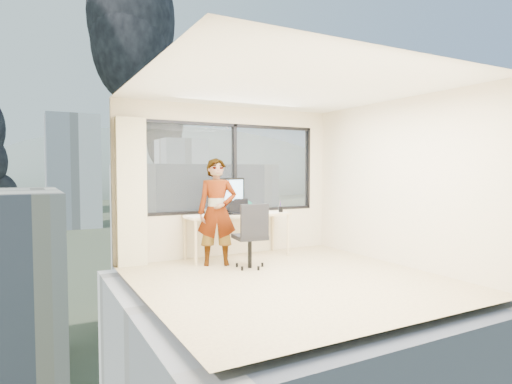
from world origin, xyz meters
TOP-DOWN VIEW (x-y plane):
  - floor at (0.00, 0.00)m, footprint 4.00×4.00m
  - ceiling at (0.00, 0.00)m, footprint 4.00×4.00m
  - wall_front at (0.00, -2.00)m, footprint 4.00×0.01m
  - wall_left at (-2.00, 0.00)m, footprint 0.01×4.00m
  - wall_right at (2.00, 0.00)m, footprint 0.01×4.00m
  - window_wall at (0.05, 2.00)m, footprint 3.30×0.16m
  - curtain at (-1.72, 1.88)m, footprint 0.45×0.14m
  - desk at (0.00, 1.66)m, footprint 1.80×0.60m
  - chair at (-0.17, 0.88)m, footprint 0.57×0.57m
  - person at (-0.53, 1.31)m, footprint 0.71×0.59m
  - monitor at (-0.10, 1.76)m, footprint 0.63×0.28m
  - game_console at (-0.31, 1.92)m, footprint 0.37×0.34m
  - laptop at (0.05, 1.61)m, footprint 0.38×0.40m
  - cellphone at (-0.22, 1.54)m, footprint 0.11×0.05m
  - pen_cup at (0.80, 1.56)m, footprint 0.08×0.08m
  - handbag at (0.26, 1.87)m, footprint 0.30×0.22m
  - exterior_ground at (0.00, 120.00)m, footprint 400.00×400.00m
  - near_bldg_b at (12.00, 38.00)m, footprint 14.00×13.00m
  - near_bldg_c at (30.00, 28.00)m, footprint 12.00×10.00m
  - far_tower_b at (8.00, 120.00)m, footprint 13.00×13.00m
  - far_tower_c at (45.00, 140.00)m, footprint 15.00×15.00m
  - hill_b at (100.00, 320.00)m, footprint 300.00×220.00m
  - tree_b at (4.00, 18.00)m, footprint 7.60×7.60m
  - tree_c at (22.00, 40.00)m, footprint 8.40×8.40m
  - smoke_plume_b at (55.00, 170.00)m, footprint 30.00×18.00m

SIDE VIEW (x-z plane):
  - exterior_ground at x=0.00m, z-range -14.02..-13.98m
  - hill_b at x=100.00m, z-range -62.00..34.00m
  - tree_b at x=4.00m, z-range -14.00..-5.00m
  - near_bldg_c at x=30.00m, z-range -14.00..-4.00m
  - tree_c at x=22.00m, z-range -14.00..-4.00m
  - near_bldg_b at x=12.00m, z-range -14.00..2.00m
  - far_tower_c at x=45.00m, z-range -14.00..12.00m
  - floor at x=0.00m, z-range -0.01..0.01m
  - desk at x=0.00m, z-range 0.00..0.75m
  - chair at x=-0.17m, z-range 0.00..1.01m
  - cellphone at x=-0.22m, z-range 0.75..0.76m
  - game_console at x=-0.31m, z-range 0.75..0.82m
  - pen_cup at x=0.80m, z-range 0.75..0.85m
  - person at x=-0.53m, z-range 0.00..1.68m
  - handbag at x=0.26m, z-range 0.75..0.96m
  - laptop at x=0.05m, z-range 0.75..0.98m
  - far_tower_b at x=8.00m, z-range -14.00..16.00m
  - monitor at x=-0.10m, z-range 0.75..1.37m
  - curtain at x=-1.72m, z-range 0.00..2.30m
  - wall_front at x=0.00m, z-range 0.00..2.60m
  - wall_left at x=-2.00m, z-range 0.00..2.60m
  - wall_right at x=2.00m, z-range 0.00..2.60m
  - window_wall at x=0.05m, z-range 0.75..2.30m
  - ceiling at x=0.00m, z-range 2.60..2.60m
  - smoke_plume_b at x=55.00m, z-range -8.00..62.00m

